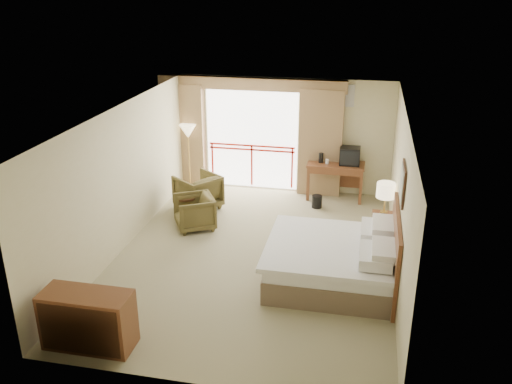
% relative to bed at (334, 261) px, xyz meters
% --- Properties ---
extents(floor, '(7.00, 7.00, 0.00)m').
position_rel_bed_xyz_m(floor, '(-1.50, 0.60, -0.38)').
color(floor, '#8E875F').
rests_on(floor, ground).
extents(ceiling, '(7.00, 7.00, 0.00)m').
position_rel_bed_xyz_m(ceiling, '(-1.50, 0.60, 2.32)').
color(ceiling, white).
rests_on(ceiling, wall_back).
extents(wall_back, '(5.00, 0.00, 5.00)m').
position_rel_bed_xyz_m(wall_back, '(-1.50, 4.10, 0.97)').
color(wall_back, beige).
rests_on(wall_back, ground).
extents(wall_front, '(5.00, 0.00, 5.00)m').
position_rel_bed_xyz_m(wall_front, '(-1.50, -2.90, 0.97)').
color(wall_front, beige).
rests_on(wall_front, ground).
extents(wall_left, '(0.00, 7.00, 7.00)m').
position_rel_bed_xyz_m(wall_left, '(-4.00, 0.60, 0.97)').
color(wall_left, beige).
rests_on(wall_left, ground).
extents(wall_right, '(0.00, 7.00, 7.00)m').
position_rel_bed_xyz_m(wall_right, '(1.00, 0.60, 0.97)').
color(wall_right, beige).
rests_on(wall_right, ground).
extents(balcony_door, '(2.40, 0.00, 2.40)m').
position_rel_bed_xyz_m(balcony_door, '(-2.30, 4.08, 0.82)').
color(balcony_door, white).
rests_on(balcony_door, wall_back).
extents(balcony_railing, '(2.09, 0.03, 1.02)m').
position_rel_bed_xyz_m(balcony_railing, '(-2.30, 4.06, 0.44)').
color(balcony_railing, red).
rests_on(balcony_railing, wall_back).
extents(curtain_left, '(1.00, 0.26, 2.50)m').
position_rel_bed_xyz_m(curtain_left, '(-3.95, 3.95, 0.87)').
color(curtain_left, olive).
rests_on(curtain_left, wall_back).
extents(curtain_right, '(1.00, 0.26, 2.50)m').
position_rel_bed_xyz_m(curtain_right, '(-0.65, 3.95, 0.87)').
color(curtain_right, olive).
rests_on(curtain_right, wall_back).
extents(valance, '(4.40, 0.22, 0.28)m').
position_rel_bed_xyz_m(valance, '(-2.30, 3.98, 2.17)').
color(valance, olive).
rests_on(valance, wall_back).
extents(hvac_vent, '(0.50, 0.04, 0.50)m').
position_rel_bed_xyz_m(hvac_vent, '(-0.20, 4.07, 1.97)').
color(hvac_vent, silver).
rests_on(hvac_vent, wall_back).
extents(bed, '(2.13, 2.06, 0.97)m').
position_rel_bed_xyz_m(bed, '(0.00, 0.00, 0.00)').
color(bed, brown).
rests_on(bed, floor).
extents(headboard, '(0.06, 2.10, 1.30)m').
position_rel_bed_xyz_m(headboard, '(0.96, 0.00, 0.27)').
color(headboard, '#5B2E1A').
rests_on(headboard, wall_right).
extents(framed_art, '(0.04, 0.72, 0.60)m').
position_rel_bed_xyz_m(framed_art, '(0.97, 0.00, 1.47)').
color(framed_art, black).
rests_on(framed_art, wall_right).
extents(nightstand, '(0.45, 0.53, 0.62)m').
position_rel_bed_xyz_m(nightstand, '(0.81, 1.53, -0.07)').
color(nightstand, '#5B2E1A').
rests_on(nightstand, floor).
extents(table_lamp, '(0.35, 0.35, 0.62)m').
position_rel_bed_xyz_m(table_lamp, '(0.81, 1.58, 0.72)').
color(table_lamp, tan).
rests_on(table_lamp, nightstand).
extents(phone, '(0.19, 0.17, 0.07)m').
position_rel_bed_xyz_m(phone, '(0.76, 1.38, 0.28)').
color(phone, black).
rests_on(phone, nightstand).
extents(desk, '(1.30, 0.63, 0.85)m').
position_rel_bed_xyz_m(desk, '(-0.25, 3.79, 0.28)').
color(desk, '#5B2E1A').
rests_on(desk, floor).
extents(tv, '(0.45, 0.36, 0.41)m').
position_rel_bed_xyz_m(tv, '(0.05, 3.73, 0.67)').
color(tv, black).
rests_on(tv, desk).
extents(coffee_maker, '(0.13, 0.13, 0.23)m').
position_rel_bed_xyz_m(coffee_maker, '(-0.60, 3.73, 0.58)').
color(coffee_maker, black).
rests_on(coffee_maker, desk).
extents(cup, '(0.08, 0.08, 0.11)m').
position_rel_bed_xyz_m(cup, '(-0.45, 3.68, 0.52)').
color(cup, white).
rests_on(cup, desk).
extents(wastebasket, '(0.28, 0.28, 0.28)m').
position_rel_bed_xyz_m(wastebasket, '(-0.60, 3.09, -0.23)').
color(wastebasket, black).
rests_on(wastebasket, floor).
extents(armchair_far, '(1.19, 1.19, 0.78)m').
position_rel_bed_xyz_m(armchair_far, '(-3.19, 2.52, -0.38)').
color(armchair_far, '#463C1C').
rests_on(armchair_far, floor).
extents(armchair_near, '(1.04, 1.03, 0.70)m').
position_rel_bed_xyz_m(armchair_near, '(-2.95, 1.52, -0.38)').
color(armchair_near, '#463C1C').
rests_on(armchair_near, floor).
extents(side_table, '(0.48, 0.48, 0.52)m').
position_rel_bed_xyz_m(side_table, '(-3.26, 1.90, -0.02)').
color(side_table, black).
rests_on(side_table, floor).
extents(book, '(0.26, 0.27, 0.02)m').
position_rel_bed_xyz_m(book, '(-3.26, 1.90, 0.15)').
color(book, white).
rests_on(book, side_table).
extents(floor_lamp, '(0.40, 0.40, 1.58)m').
position_rel_bed_xyz_m(floor_lamp, '(-3.77, 3.71, 0.98)').
color(floor_lamp, tan).
rests_on(floor_lamp, floor).
extents(dresser, '(1.25, 0.53, 0.83)m').
position_rel_bed_xyz_m(dresser, '(-3.22, -2.44, 0.04)').
color(dresser, '#5B2E1A').
rests_on(dresser, floor).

